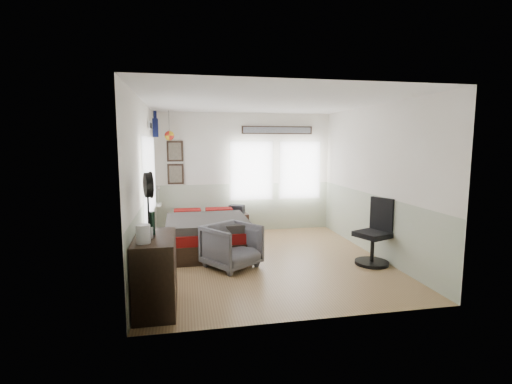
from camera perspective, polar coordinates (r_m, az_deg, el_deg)
ground_plane at (r=6.57m, az=1.55°, el=-10.46°), size 4.00×4.50×0.01m
room_shell at (r=6.43m, az=0.56°, el=3.84°), size 4.02×4.52×2.71m
wall_decor at (r=8.06m, az=-9.25°, el=7.96°), size 3.55×1.32×1.44m
bed at (r=7.20m, az=-7.64°, el=-6.28°), size 1.49×2.03×0.64m
dresser at (r=4.81m, az=-15.18°, el=-11.87°), size 0.48×1.00×0.90m
armchair at (r=6.13m, az=-3.76°, el=-8.28°), size 1.08×1.08×0.72m
nightstand at (r=8.24m, az=-2.97°, el=-4.98°), size 0.49×0.39×0.48m
task_chair at (r=6.57m, az=17.86°, el=-6.67°), size 0.64×0.64×1.11m
kettle at (r=4.39m, az=-16.93°, el=-6.21°), size 0.19×0.16×0.21m
bottle at (r=4.77m, az=-15.70°, el=-4.62°), size 0.07×0.07×0.29m
stand_fan at (r=4.64m, az=-16.23°, el=0.87°), size 0.16×0.32×0.79m
black_bag at (r=8.18m, az=-2.98°, el=-2.68°), size 0.38×0.32×0.19m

